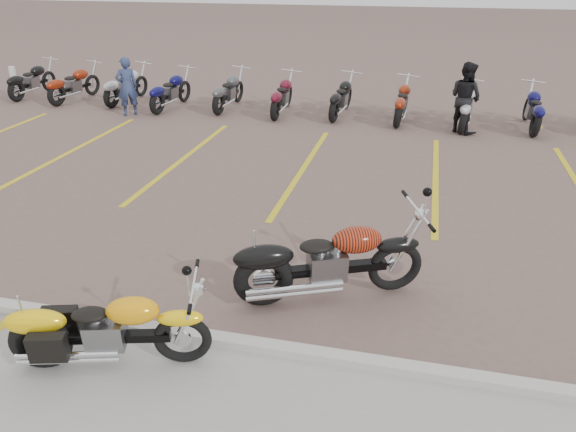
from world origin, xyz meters
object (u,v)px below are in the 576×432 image
Objects in this scene: flame_cruiser at (325,264)px; person_b at (465,98)px; bollard at (15,83)px; yellow_cruiser at (106,331)px; person_a at (127,86)px.

person_b is (1.99, 8.41, 0.37)m from flame_cruiser.
flame_cruiser is 1.32× the size of person_b.
flame_cruiser is 14.52m from bollard.
yellow_cruiser is 2.72m from flame_cruiser.
person_b is at bearing 52.53° from yellow_cruiser.
flame_cruiser is 2.30× the size of bollard.
person_a is 9.02m from person_b.
person_b reaches higher than bollard.
bollard is (-9.43, 10.80, 0.07)m from yellow_cruiser.
yellow_cruiser is at bearing -161.82° from flame_cruiser.
person_a reaches higher than yellow_cruiser.
flame_cruiser reaches higher than yellow_cruiser.
yellow_cruiser is 0.90× the size of flame_cruiser.
bollard reaches higher than flame_cruiser.
person_a is 4.54m from bollard.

